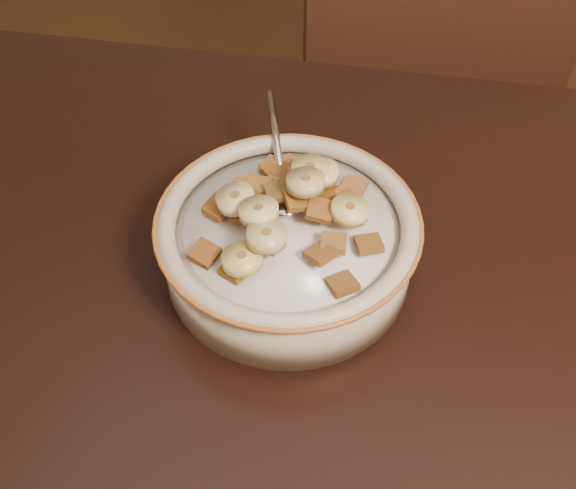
% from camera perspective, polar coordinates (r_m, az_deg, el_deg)
% --- Properties ---
extents(table, '(1.41, 0.91, 0.04)m').
position_cam_1_polar(table, '(0.57, 16.93, -16.80)').
color(table, black).
rests_on(table, floor).
extents(chair, '(0.50, 0.50, 0.93)m').
position_cam_1_polar(chair, '(1.09, 10.29, 2.83)').
color(chair, '#311C13').
rests_on(chair, floor).
extents(cereal_bowl, '(0.21, 0.21, 0.05)m').
position_cam_1_polar(cereal_bowl, '(0.60, 0.00, -0.33)').
color(cereal_bowl, '#BDB8A6').
rests_on(cereal_bowl, table).
extents(milk, '(0.17, 0.17, 0.00)m').
position_cam_1_polar(milk, '(0.58, 0.00, 1.28)').
color(milk, silver).
rests_on(milk, cereal_bowl).
extents(spoon, '(0.05, 0.06, 0.01)m').
position_cam_1_polar(spoon, '(0.60, -0.34, 3.85)').
color(spoon, beige).
rests_on(spoon, cereal_bowl).
extents(cereal_square_0, '(0.03, 0.03, 0.01)m').
position_cam_1_polar(cereal_square_0, '(0.63, -0.19, 6.27)').
color(cereal_square_0, '#935A32').
rests_on(cereal_square_0, milk).
extents(cereal_square_1, '(0.03, 0.03, 0.01)m').
position_cam_1_polar(cereal_square_1, '(0.57, 6.42, 0.04)').
color(cereal_square_1, brown).
rests_on(cereal_square_1, milk).
extents(cereal_square_2, '(0.03, 0.03, 0.01)m').
position_cam_1_polar(cereal_square_2, '(0.60, 4.51, 3.61)').
color(cereal_square_2, '#9D591B').
rests_on(cereal_square_2, milk).
extents(cereal_square_3, '(0.03, 0.03, 0.01)m').
position_cam_1_polar(cereal_square_3, '(0.60, -5.45, 3.11)').
color(cereal_square_3, brown).
rests_on(cereal_square_3, milk).
extents(cereal_square_4, '(0.03, 0.03, 0.01)m').
position_cam_1_polar(cereal_square_4, '(0.59, -5.51, 2.82)').
color(cereal_square_4, brown).
rests_on(cereal_square_4, milk).
extents(cereal_square_5, '(0.02, 0.02, 0.01)m').
position_cam_1_polar(cereal_square_5, '(0.61, -0.44, 5.43)').
color(cereal_square_5, brown).
rests_on(cereal_square_5, milk).
extents(cereal_square_6, '(0.02, 0.02, 0.01)m').
position_cam_1_polar(cereal_square_6, '(0.58, -3.52, 2.46)').
color(cereal_square_6, brown).
rests_on(cereal_square_6, milk).
extents(cereal_square_7, '(0.03, 0.03, 0.01)m').
position_cam_1_polar(cereal_square_7, '(0.55, -1.69, 0.50)').
color(cereal_square_7, brown).
rests_on(cereal_square_7, milk).
extents(cereal_square_8, '(0.03, 0.03, 0.01)m').
position_cam_1_polar(cereal_square_8, '(0.62, -1.14, 6.00)').
color(cereal_square_8, brown).
rests_on(cereal_square_8, milk).
extents(cereal_square_9, '(0.03, 0.03, 0.01)m').
position_cam_1_polar(cereal_square_9, '(0.60, 2.69, 4.33)').
color(cereal_square_9, brown).
rests_on(cereal_square_9, milk).
extents(cereal_square_10, '(0.03, 0.03, 0.01)m').
position_cam_1_polar(cereal_square_10, '(0.57, 0.77, 3.55)').
color(cereal_square_10, brown).
rests_on(cereal_square_10, milk).
extents(cereal_square_11, '(0.03, 0.03, 0.01)m').
position_cam_1_polar(cereal_square_11, '(0.56, -6.62, -0.69)').
color(cereal_square_11, brown).
rests_on(cereal_square_11, milk).
extents(cereal_square_12, '(0.03, 0.03, 0.01)m').
position_cam_1_polar(cereal_square_12, '(0.63, -1.12, 6.09)').
color(cereal_square_12, brown).
rests_on(cereal_square_12, milk).
extents(cereal_square_13, '(0.03, 0.03, 0.01)m').
position_cam_1_polar(cereal_square_13, '(0.59, 2.63, 4.01)').
color(cereal_square_13, brown).
rests_on(cereal_square_13, milk).
extents(cereal_square_14, '(0.02, 0.02, 0.01)m').
position_cam_1_polar(cereal_square_14, '(0.60, -2.34, 4.65)').
color(cereal_square_14, olive).
rests_on(cereal_square_14, milk).
extents(cereal_square_15, '(0.03, 0.03, 0.01)m').
position_cam_1_polar(cereal_square_15, '(0.60, -3.13, 4.59)').
color(cereal_square_15, '#986A1C').
rests_on(cereal_square_15, milk).
extents(cereal_square_16, '(0.02, 0.02, 0.01)m').
position_cam_1_polar(cereal_square_16, '(0.61, 5.22, 4.56)').
color(cereal_square_16, '#995B31').
rests_on(cereal_square_16, milk).
extents(cereal_square_17, '(0.03, 0.03, 0.01)m').
position_cam_1_polar(cereal_square_17, '(0.59, -0.76, 4.23)').
color(cereal_square_17, brown).
rests_on(cereal_square_17, milk).
extents(cereal_square_18, '(0.03, 0.03, 0.01)m').
position_cam_1_polar(cereal_square_18, '(0.55, 2.58, -0.72)').
color(cereal_square_18, brown).
rests_on(cereal_square_18, milk).
extents(cereal_square_19, '(0.03, 0.03, 0.01)m').
position_cam_1_polar(cereal_square_19, '(0.60, -3.06, 4.54)').
color(cereal_square_19, brown).
rests_on(cereal_square_19, milk).
extents(cereal_square_20, '(0.03, 0.03, 0.01)m').
position_cam_1_polar(cereal_square_20, '(0.54, 4.33, -3.13)').
color(cereal_square_20, brown).
rests_on(cereal_square_20, milk).
extents(cereal_square_21, '(0.02, 0.02, 0.01)m').
position_cam_1_polar(cereal_square_21, '(0.56, 3.61, 0.13)').
color(cereal_square_21, olive).
rests_on(cereal_square_21, milk).
extents(cereal_square_22, '(0.02, 0.02, 0.01)m').
position_cam_1_polar(cereal_square_22, '(0.62, -0.60, 6.04)').
color(cereal_square_22, brown).
rests_on(cereal_square_22, milk).
extents(cereal_square_23, '(0.03, 0.03, 0.01)m').
position_cam_1_polar(cereal_square_23, '(0.55, -4.17, -1.97)').
color(cereal_square_23, brown).
rests_on(cereal_square_23, milk).
extents(cereal_square_24, '(0.03, 0.03, 0.01)m').
position_cam_1_polar(cereal_square_24, '(0.59, 4.51, 3.71)').
color(cereal_square_24, '#8F571A').
rests_on(cereal_square_24, milk).
extents(cereal_square_25, '(0.02, 0.02, 0.01)m').
position_cam_1_polar(cereal_square_25, '(0.57, 2.50, 2.75)').
color(cereal_square_25, brown).
rests_on(cereal_square_25, milk).
extents(cereal_square_26, '(0.03, 0.03, 0.01)m').
position_cam_1_polar(cereal_square_26, '(0.59, 4.37, 3.43)').
color(cereal_square_26, brown).
rests_on(cereal_square_26, milk).
extents(cereal_square_27, '(0.02, 0.02, 0.01)m').
position_cam_1_polar(cereal_square_27, '(0.55, -1.75, 0.24)').
color(cereal_square_27, brown).
rests_on(cereal_square_27, milk).
extents(cereal_square_28, '(0.03, 0.03, 0.01)m').
position_cam_1_polar(cereal_square_28, '(0.62, -0.26, 5.74)').
color(cereal_square_28, brown).
rests_on(cereal_square_28, milk).
extents(banana_slice_0, '(0.04, 0.04, 0.01)m').
position_cam_1_polar(banana_slice_0, '(0.54, -3.64, -1.16)').
color(banana_slice_0, '#F9E47A').
rests_on(banana_slice_0, milk).
extents(banana_slice_1, '(0.04, 0.04, 0.01)m').
position_cam_1_polar(banana_slice_1, '(0.55, -2.33, 2.62)').
color(banana_slice_1, '#F9E38B').
rests_on(banana_slice_1, milk).
extents(banana_slice_2, '(0.04, 0.04, 0.01)m').
position_cam_1_polar(banana_slice_2, '(0.59, 1.77, 5.93)').
color(banana_slice_2, '#C8BD62').
rests_on(banana_slice_2, milk).
extents(banana_slice_3, '(0.04, 0.04, 0.01)m').
position_cam_1_polar(banana_slice_3, '(0.57, 4.92, 2.71)').
color(banana_slice_3, '#EDE487').
rests_on(banana_slice_3, milk).
extents(banana_slice_4, '(0.04, 0.04, 0.01)m').
position_cam_1_polar(banana_slice_4, '(0.60, 2.57, 5.69)').
color(banana_slice_4, '#E6D084').
rests_on(banana_slice_4, milk).
extents(banana_slice_5, '(0.04, 0.04, 0.01)m').
position_cam_1_polar(banana_slice_5, '(0.54, -1.68, 0.67)').
color(banana_slice_5, '#CEC288').
rests_on(banana_slice_5, milk).
extents(banana_slice_6, '(0.03, 0.03, 0.01)m').
position_cam_1_polar(banana_slice_6, '(0.60, 1.95, 5.61)').
color(banana_slice_6, '#FCDC97').
rests_on(banana_slice_6, milk).
extents(banana_slice_7, '(0.04, 0.04, 0.02)m').
position_cam_1_polar(banana_slice_7, '(0.57, -4.16, 3.61)').
color(banana_slice_7, '#FAE8A7').
rests_on(banana_slice_7, milk).
extents(banana_slice_8, '(0.03, 0.03, 0.01)m').
position_cam_1_polar(banana_slice_8, '(0.57, 1.42, 4.94)').
color(banana_slice_8, '#CDB971').
rests_on(banana_slice_8, milk).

